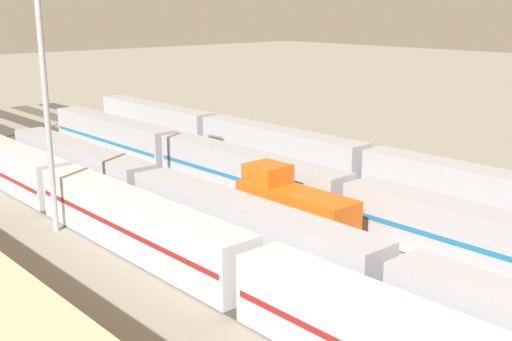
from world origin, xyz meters
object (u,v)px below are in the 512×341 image
at_px(train_on_track_2, 247,173).
at_px(light_mast_1, 38,5).
at_px(train_on_track_5, 135,224).
at_px(train_on_track_3, 293,210).
at_px(train_on_track_0, 278,146).
at_px(train_on_track_4, 369,275).

distance_m(train_on_track_2, light_mast_1, 22.89).
bearing_deg(train_on_track_2, light_mast_1, 82.96).
xyz_separation_m(train_on_track_5, train_on_track_2, (5.51, -15.00, -0.01)).
relative_size(train_on_track_3, train_on_track_0, 0.14).
xyz_separation_m(train_on_track_0, light_mast_1, (-4.13, 27.38, 14.71)).
relative_size(train_on_track_2, train_on_track_0, 1.00).
relative_size(train_on_track_3, train_on_track_2, 0.14).
bearing_deg(train_on_track_0, train_on_track_4, 144.66).
bearing_deg(light_mast_1, train_on_track_5, -162.71).
height_order(train_on_track_5, train_on_track_2, same).
relative_size(train_on_track_4, light_mast_1, 3.47).
bearing_deg(train_on_track_5, light_mast_1, 17.29).
height_order(train_on_track_4, train_on_track_0, train_on_track_4).
distance_m(train_on_track_5, train_on_track_4, 17.16).
xyz_separation_m(train_on_track_5, train_on_track_0, (11.79, -25.00, 0.01)).
xyz_separation_m(train_on_track_2, train_on_track_0, (6.27, -10.00, 0.02)).
bearing_deg(train_on_track_2, train_on_track_4, 155.49).
relative_size(train_on_track_4, train_on_track_0, 1.27).
distance_m(train_on_track_3, train_on_track_2, 12.01).
bearing_deg(train_on_track_0, light_mast_1, 98.57).
height_order(train_on_track_5, light_mast_1, light_mast_1).
bearing_deg(light_mast_1, train_on_track_3, -136.54).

